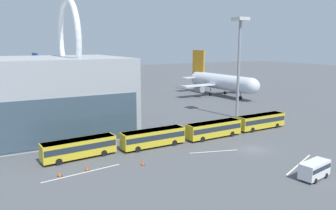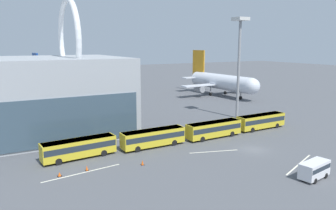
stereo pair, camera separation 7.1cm
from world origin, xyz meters
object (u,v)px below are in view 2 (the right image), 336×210
shuttle_bus_3 (261,120)px  service_van_crossing (314,169)px  traffic_cone_1 (59,174)px  floodlight_mast (239,48)px  shuttle_bus_1 (153,137)px  airliner_at_gate_far (220,81)px  traffic_cone_2 (142,163)px  shuttle_bus_0 (79,147)px  airliner_at_gate_near (48,97)px  traffic_cone_0 (87,168)px  shuttle_bus_2 (214,128)px

shuttle_bus_3 → service_van_crossing: size_ratio=2.24×
traffic_cone_1 → floodlight_mast: bearing=19.7°
shuttle_bus_1 → floodlight_mast: (27.67, 10.59, 14.59)m
traffic_cone_1 → service_van_crossing: bearing=-30.4°
shuttle_bus_1 → traffic_cone_1: 17.53m
airliner_at_gate_far → shuttle_bus_1: 61.06m
floodlight_mast → traffic_cone_2: bearing=-152.0°
traffic_cone_2 → shuttle_bus_3: bearing=13.0°
shuttle_bus_1 → shuttle_bus_3: (25.00, 0.03, 0.00)m
shuttle_bus_0 → floodlight_mast: floodlight_mast is taller
airliner_at_gate_near → shuttle_bus_1: bearing=17.7°
shuttle_bus_1 → traffic_cone_2: bearing=-128.2°
airliner_at_gate_far → service_van_crossing: bearing=-30.4°
shuttle_bus_1 → traffic_cone_0: size_ratio=14.88×
airliner_at_gate_far → service_van_crossing: 71.09m
airliner_at_gate_far → service_van_crossing: (-33.40, -62.66, -3.46)m
traffic_cone_2 → airliner_at_gate_near: bearing=99.6°
airliner_at_gate_near → traffic_cone_0: size_ratio=44.30×
shuttle_bus_0 → traffic_cone_1: shuttle_bus_0 is taller
airliner_at_gate_far → shuttle_bus_0: airliner_at_gate_far is taller
shuttle_bus_3 → floodlight_mast: (2.66, 10.56, 14.59)m
airliner_at_gate_far → floodlight_mast: size_ratio=1.43×
airliner_at_gate_far → floodlight_mast: bearing=-33.6°
airliner_at_gate_near → floodlight_mast: floodlight_mast is taller
traffic_cone_0 → shuttle_bus_0: bearing=85.9°
shuttle_bus_3 → floodlight_mast: size_ratio=0.49×
shuttle_bus_1 → traffic_cone_1: size_ratio=19.04×
shuttle_bus_0 → floodlight_mast: bearing=9.6°
airliner_at_gate_far → traffic_cone_1: airliner_at_gate_far is taller
airliner_at_gate_near → floodlight_mast: bearing=59.2°
airliner_at_gate_near → airliner_at_gate_far: 58.16m
shuttle_bus_1 → traffic_cone_0: 13.94m
airliner_at_gate_near → floodlight_mast: 46.05m
traffic_cone_0 → traffic_cone_2: 7.89m
service_van_crossing → traffic_cone_2: service_van_crossing is taller
airliner_at_gate_near → airliner_at_gate_far: airliner_at_gate_far is taller
airliner_at_gate_far → traffic_cone_1: bearing=-56.1°
shuttle_bus_3 → service_van_crossing: 25.68m
airliner_at_gate_far → traffic_cone_0: (-58.63, -45.46, -4.45)m
traffic_cone_0 → traffic_cone_2: size_ratio=1.01×
service_van_crossing → traffic_cone_1: bearing=140.1°
shuttle_bus_3 → shuttle_bus_0: bearing=178.4°
shuttle_bus_0 → traffic_cone_2: shuttle_bus_0 is taller
shuttle_bus_2 → floodlight_mast: (15.16, 11.03, 14.59)m
shuttle_bus_1 → traffic_cone_2: size_ratio=15.01×
airliner_at_gate_near → traffic_cone_0: (-1.13, -36.73, -4.89)m
airliner_at_gate_near → floodlight_mast: (39.43, -21.03, 11.12)m
airliner_at_gate_far → traffic_cone_1: 77.43m
airliner_at_gate_far → service_van_crossing: size_ratio=6.63×
airliner_at_gate_near → service_van_crossing: bearing=21.4°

